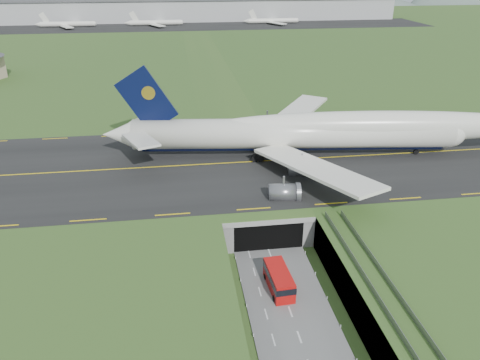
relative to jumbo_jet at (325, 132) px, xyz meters
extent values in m
plane|color=#2B5020|center=(-17.59, -34.58, -11.59)|extent=(900.00, 900.00, 0.00)
cube|color=gray|center=(-17.59, -34.58, -8.59)|extent=(800.00, 800.00, 6.00)
cube|color=slate|center=(-17.59, -42.08, -11.49)|extent=(12.00, 75.00, 0.20)
cube|color=black|center=(-17.59, -1.58, -5.50)|extent=(800.00, 44.00, 0.18)
cube|color=gray|center=(-17.59, -15.58, -6.09)|extent=(16.00, 22.00, 1.00)
cube|color=gray|center=(-24.59, -15.58, -8.59)|extent=(2.00, 22.00, 6.00)
cube|color=gray|center=(-10.59, -15.58, -8.59)|extent=(2.00, 22.00, 6.00)
cube|color=black|center=(-17.59, -20.58, -9.09)|extent=(12.00, 12.00, 5.00)
cube|color=#A8A8A3|center=(-17.59, -26.63, -5.99)|extent=(17.00, 0.50, 0.80)
cube|color=#A8A8A3|center=(-6.59, -53.08, -5.79)|extent=(3.00, 53.00, 0.50)
cube|color=gray|center=(-7.99, -53.08, -5.04)|extent=(0.06, 53.00, 1.00)
cube|color=gray|center=(-5.19, -53.08, -5.04)|extent=(0.06, 53.00, 1.00)
cylinder|color=#A8A8A3|center=(-6.59, -50.58, -8.79)|extent=(0.90, 0.90, 5.60)
cylinder|color=#A8A8A3|center=(-6.59, -38.58, -8.79)|extent=(0.90, 0.90, 5.60)
cylinder|color=white|center=(-6.99, 0.85, -0.31)|extent=(69.74, 14.85, 6.54)
sphere|color=white|center=(27.48, -3.33, -0.31)|extent=(7.13, 7.13, 6.41)
cone|color=white|center=(-44.51, 5.40, -0.31)|extent=(7.85, 7.03, 6.21)
ellipsoid|color=white|center=(11.62, -1.41, 1.16)|extent=(76.96, 15.21, 6.86)
ellipsoid|color=black|center=(26.47, -3.21, 0.51)|extent=(4.89, 3.39, 2.29)
cylinder|color=#080F33|center=(-6.99, 0.85, -2.86)|extent=(65.84, 10.67, 2.75)
cube|color=white|center=(-3.00, 16.83, -1.33)|extent=(24.10, 28.77, 2.75)
cube|color=white|center=(-37.51, 12.26, 1.23)|extent=(10.20, 11.85, 1.05)
cube|color=white|center=(-6.93, -15.62, -1.33)|extent=(18.58, 30.96, 2.75)
cube|color=white|center=(-39.35, -2.95, 1.23)|extent=(8.33, 12.15, 1.05)
cube|color=#080F33|center=(-37.92, 4.60, 7.35)|extent=(12.97, 2.17, 14.45)
cylinder|color=gold|center=(-37.41, 4.54, 8.89)|extent=(2.93, 1.05, 2.86)
cylinder|color=slate|center=(-5.09, 10.39, -4.50)|extent=(5.68, 3.99, 3.37)
cylinder|color=slate|center=(-8.59, 21.62, -4.50)|extent=(5.68, 3.99, 3.37)
cylinder|color=slate|center=(-7.43, -8.87, -4.50)|extent=(5.68, 3.99, 3.37)
cylinder|color=slate|center=(-13.51, -18.94, -4.50)|extent=(5.68, 3.99, 3.37)
cylinder|color=black|center=(20.59, -2.50, -4.85)|extent=(1.18, 0.64, 1.12)
cube|color=black|center=(-11.56, 1.40, -4.70)|extent=(6.94, 7.84, 1.43)
cube|color=#BC0E0C|center=(-18.14, -37.17, -9.82)|extent=(3.39, 8.04, 3.16)
cube|color=black|center=(-18.14, -37.17, -9.19)|extent=(3.46, 8.15, 1.05)
cube|color=black|center=(-18.14, -37.17, -11.13)|extent=(3.15, 7.51, 0.53)
cylinder|color=black|center=(-19.35, -39.88, -11.02)|extent=(0.42, 0.97, 0.95)
cylinder|color=black|center=(-19.65, -34.63, -11.02)|extent=(0.42, 0.97, 0.95)
cylinder|color=black|center=(-16.62, -39.72, -11.02)|extent=(0.42, 0.97, 0.95)
cylinder|color=black|center=(-16.92, -34.47, -11.02)|extent=(0.42, 0.97, 0.95)
cube|color=#B2B2B2|center=(-17.59, 265.42, 1.91)|extent=(300.00, 22.00, 15.00)
cube|color=black|center=(-17.59, 235.42, -5.45)|extent=(320.00, 50.00, 0.08)
cylinder|color=white|center=(-99.21, 240.42, -3.41)|extent=(34.00, 3.20, 3.20)
cylinder|color=white|center=(-42.02, 240.42, -3.41)|extent=(34.00, 3.20, 3.20)
cylinder|color=white|center=(38.14, 240.42, -3.41)|extent=(34.00, 3.20, 3.20)
ellipsoid|color=#54655D|center=(102.41, 395.42, -15.59)|extent=(260.00, 91.00, 44.00)
camera|label=1|loc=(-31.99, -93.16, 33.64)|focal=35.00mm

